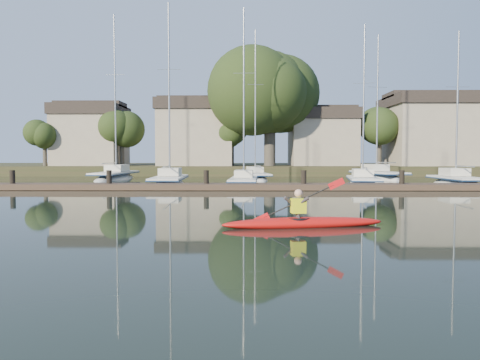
{
  "coord_description": "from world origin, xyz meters",
  "views": [
    {
      "loc": [
        -0.59,
        -14.68,
        2.1
      ],
      "look_at": [
        -0.79,
        2.56,
        1.2
      ],
      "focal_mm": 35.0,
      "sensor_mm": 36.0,
      "label": 1
    }
  ],
  "objects_px": {
    "kayak": "(303,221)",
    "sailboat_7": "(377,181)",
    "sailboat_1": "(169,188)",
    "sailboat_6": "(256,181)",
    "sailboat_2": "(244,188)",
    "dock": "(255,186)",
    "sailboat_5": "(115,181)",
    "sailboat_3": "(363,188)",
    "sailboat_4": "(457,188)"
  },
  "relations": [
    {
      "from": "sailboat_3",
      "to": "sailboat_5",
      "type": "bearing_deg",
      "value": 165.67
    },
    {
      "from": "sailboat_2",
      "to": "sailboat_7",
      "type": "height_order",
      "value": "sailboat_7"
    },
    {
      "from": "sailboat_1",
      "to": "kayak",
      "type": "bearing_deg",
      "value": -71.66
    },
    {
      "from": "sailboat_2",
      "to": "sailboat_3",
      "type": "height_order",
      "value": "sailboat_2"
    },
    {
      "from": "dock",
      "to": "sailboat_5",
      "type": "xyz_separation_m",
      "value": [
        -12.19,
        12.77,
        -0.4
      ]
    },
    {
      "from": "kayak",
      "to": "sailboat_2",
      "type": "xyz_separation_m",
      "value": [
        -1.81,
        18.75,
        -0.36
      ]
    },
    {
      "from": "sailboat_4",
      "to": "sailboat_7",
      "type": "relative_size",
      "value": 0.85
    },
    {
      "from": "sailboat_2",
      "to": "sailboat_4",
      "type": "bearing_deg",
      "value": 4.43
    },
    {
      "from": "sailboat_3",
      "to": "sailboat_7",
      "type": "relative_size",
      "value": 0.87
    },
    {
      "from": "sailboat_2",
      "to": "kayak",
      "type": "bearing_deg",
      "value": -82.15
    },
    {
      "from": "sailboat_1",
      "to": "sailboat_6",
      "type": "xyz_separation_m",
      "value": [
        6.3,
        9.01,
        0.02
      ]
    },
    {
      "from": "kayak",
      "to": "dock",
      "type": "relative_size",
      "value": 0.14
    },
    {
      "from": "kayak",
      "to": "sailboat_1",
      "type": "height_order",
      "value": "sailboat_1"
    },
    {
      "from": "sailboat_4",
      "to": "sailboat_5",
      "type": "xyz_separation_m",
      "value": [
        -26.5,
        8.46,
        -0.0
      ]
    },
    {
      "from": "kayak",
      "to": "sailboat_5",
      "type": "bearing_deg",
      "value": 106.05
    },
    {
      "from": "sailboat_2",
      "to": "sailboat_4",
      "type": "distance_m",
      "value": 15.03
    },
    {
      "from": "sailboat_5",
      "to": "sailboat_4",
      "type": "bearing_deg",
      "value": -14.84
    },
    {
      "from": "dock",
      "to": "sailboat_5",
      "type": "distance_m",
      "value": 17.66
    },
    {
      "from": "sailboat_1",
      "to": "sailboat_5",
      "type": "relative_size",
      "value": 0.89
    },
    {
      "from": "kayak",
      "to": "sailboat_7",
      "type": "xyz_separation_m",
      "value": [
        10.2,
        28.36,
        -0.4
      ]
    },
    {
      "from": "kayak",
      "to": "sailboat_3",
      "type": "relative_size",
      "value": 0.39
    },
    {
      "from": "dock",
      "to": "sailboat_7",
      "type": "bearing_deg",
      "value": 49.81
    },
    {
      "from": "kayak",
      "to": "sailboat_4",
      "type": "relative_size",
      "value": 0.41
    },
    {
      "from": "sailboat_3",
      "to": "sailboat_7",
      "type": "distance_m",
      "value": 9.91
    },
    {
      "from": "kayak",
      "to": "sailboat_5",
      "type": "xyz_separation_m",
      "value": [
        -13.29,
        27.76,
        -0.39
      ]
    },
    {
      "from": "sailboat_2",
      "to": "sailboat_3",
      "type": "relative_size",
      "value": 1.08
    },
    {
      "from": "sailboat_1",
      "to": "sailboat_4",
      "type": "relative_size",
      "value": 1.17
    },
    {
      "from": "sailboat_6",
      "to": "sailboat_2",
      "type": "bearing_deg",
      "value": -102.48
    },
    {
      "from": "sailboat_1",
      "to": "sailboat_2",
      "type": "bearing_deg",
      "value": -7.11
    },
    {
      "from": "kayak",
      "to": "sailboat_7",
      "type": "distance_m",
      "value": 30.15
    },
    {
      "from": "sailboat_3",
      "to": "sailboat_4",
      "type": "height_order",
      "value": "sailboat_3"
    },
    {
      "from": "sailboat_2",
      "to": "sailboat_3",
      "type": "distance_m",
      "value": 8.39
    },
    {
      "from": "sailboat_4",
      "to": "sailboat_5",
      "type": "relative_size",
      "value": 0.76
    },
    {
      "from": "sailboat_5",
      "to": "sailboat_3",
      "type": "bearing_deg",
      "value": -20.6
    },
    {
      "from": "sailboat_1",
      "to": "dock",
      "type": "bearing_deg",
      "value": -37.3
    },
    {
      "from": "dock",
      "to": "sailboat_2",
      "type": "distance_m",
      "value": 3.85
    },
    {
      "from": "sailboat_1",
      "to": "sailboat_4",
      "type": "height_order",
      "value": "sailboat_1"
    },
    {
      "from": "kayak",
      "to": "sailboat_6",
      "type": "height_order",
      "value": "sailboat_6"
    },
    {
      "from": "sailboat_1",
      "to": "sailboat_2",
      "type": "relative_size",
      "value": 1.05
    },
    {
      "from": "sailboat_3",
      "to": "sailboat_1",
      "type": "bearing_deg",
      "value": -171.28
    },
    {
      "from": "sailboat_1",
      "to": "sailboat_7",
      "type": "relative_size",
      "value": 0.99
    },
    {
      "from": "sailboat_3",
      "to": "sailboat_6",
      "type": "bearing_deg",
      "value": 138.0
    },
    {
      "from": "kayak",
      "to": "sailboat_2",
      "type": "distance_m",
      "value": 18.84
    },
    {
      "from": "sailboat_4",
      "to": "sailboat_1",
      "type": "bearing_deg",
      "value": 179.66
    },
    {
      "from": "sailboat_2",
      "to": "sailboat_5",
      "type": "bearing_deg",
      "value": 144.22
    },
    {
      "from": "kayak",
      "to": "dock",
      "type": "distance_m",
      "value": 15.03
    },
    {
      "from": "dock",
      "to": "sailboat_6",
      "type": "height_order",
      "value": "sailboat_6"
    },
    {
      "from": "dock",
      "to": "sailboat_5",
      "type": "bearing_deg",
      "value": 133.66
    },
    {
      "from": "sailboat_5",
      "to": "sailboat_6",
      "type": "xyz_separation_m",
      "value": [
        12.52,
        0.49,
        0.03
      ]
    },
    {
      "from": "sailboat_1",
      "to": "sailboat_3",
      "type": "xyz_separation_m",
      "value": [
        13.64,
        -0.1,
        0.01
      ]
    }
  ]
}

